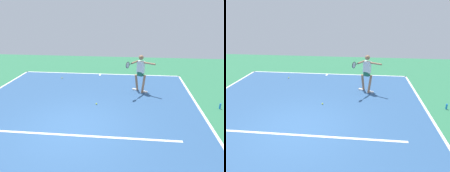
# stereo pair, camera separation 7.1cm
# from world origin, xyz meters

# --- Properties ---
(ground_plane) EXTENTS (22.49, 22.49, 0.00)m
(ground_plane) POSITION_xyz_m (0.00, 0.00, 0.00)
(ground_plane) COLOR #2D754C
(court_surface) EXTENTS (9.55, 12.75, 0.00)m
(court_surface) POSITION_xyz_m (0.00, 0.00, 0.00)
(court_surface) COLOR #2D5484
(court_surface) RESTS_ON ground_plane
(court_line_baseline_near) EXTENTS (9.55, 0.10, 0.01)m
(court_line_baseline_near) POSITION_xyz_m (0.00, -6.32, 0.00)
(court_line_baseline_near) COLOR white
(court_line_baseline_near) RESTS_ON ground_plane
(court_line_sideline_left) EXTENTS (0.10, 12.75, 0.01)m
(court_line_sideline_left) POSITION_xyz_m (-4.72, 0.00, 0.00)
(court_line_sideline_left) COLOR white
(court_line_sideline_left) RESTS_ON ground_plane
(court_line_service) EXTENTS (7.16, 0.10, 0.01)m
(court_line_service) POSITION_xyz_m (0.00, 0.42, 0.00)
(court_line_service) COLOR white
(court_line_service) RESTS_ON ground_plane
(court_line_centre_mark) EXTENTS (0.10, 0.30, 0.01)m
(court_line_centre_mark) POSITION_xyz_m (0.00, -6.12, 0.00)
(court_line_centre_mark) COLOR white
(court_line_centre_mark) RESTS_ON ground_plane
(tennis_player) EXTENTS (1.33, 1.10, 1.81)m
(tennis_player) POSITION_xyz_m (-2.33, -3.62, 1.04)
(tennis_player) COLOR #9E7051
(tennis_player) RESTS_ON ground_plane
(tennis_ball_by_sideline) EXTENTS (0.07, 0.07, 0.07)m
(tennis_ball_by_sideline) POSITION_xyz_m (-0.50, -1.94, 0.03)
(tennis_ball_by_sideline) COLOR #C6E53D
(tennis_ball_by_sideline) RESTS_ON ground_plane
(tennis_ball_centre_court) EXTENTS (0.07, 0.07, 0.07)m
(tennis_ball_centre_court) POSITION_xyz_m (2.07, -5.21, 0.03)
(tennis_ball_centre_court) COLOR yellow
(tennis_ball_centre_court) RESTS_ON ground_plane
(water_bottle) EXTENTS (0.07, 0.07, 0.22)m
(water_bottle) POSITION_xyz_m (-5.54, -2.06, 0.11)
(water_bottle) COLOR blue
(water_bottle) RESTS_ON ground_plane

